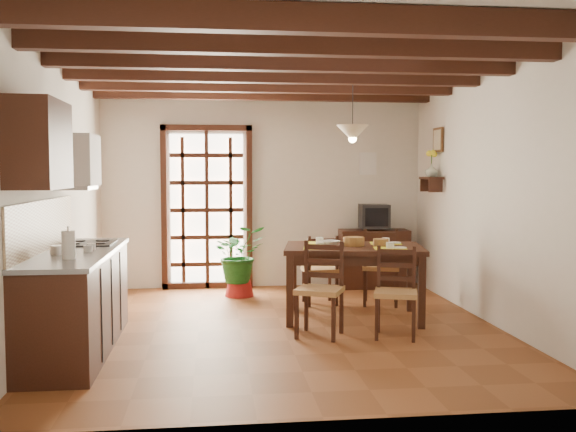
{
  "coord_description": "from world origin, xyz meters",
  "views": [
    {
      "loc": [
        -0.72,
        -6.56,
        1.64
      ],
      "look_at": [
        0.1,
        0.4,
        1.15
      ],
      "focal_mm": 40.0,
      "sensor_mm": 36.0,
      "label": 1
    }
  ],
  "objects": [
    {
      "name": "chair_near_right",
      "position": [
        1.07,
        -0.47,
        0.28
      ],
      "size": [
        0.51,
        0.5,
        0.89
      ],
      "rotation": [
        0.0,
        0.0,
        -0.3
      ],
      "color": "#B4834D",
      "rests_on": "ground_plane"
    },
    {
      "name": "crt_tv",
      "position": [
        1.54,
        2.22,
        1.01
      ],
      "size": [
        0.41,
        0.39,
        0.34
      ],
      "rotation": [
        0.0,
        0.0,
        -0.06
      ],
      "color": "black",
      "rests_on": "sideboard"
    },
    {
      "name": "table_setting",
      "position": [
        0.83,
        0.35,
        0.91
      ],
      "size": [
        1.09,
        0.73,
        0.1
      ],
      "rotation": [
        0.0,
        0.0,
        -0.17
      ],
      "color": "#FFF528",
      "rests_on": "dining_table"
    },
    {
      "name": "fuse_box",
      "position": [
        1.5,
        2.48,
        1.75
      ],
      "size": [
        0.25,
        0.03,
        0.32
      ],
      "primitive_type": "cube",
      "color": "white",
      "rests_on": "room_shell"
    },
    {
      "name": "shelf_flowers",
      "position": [
        2.14,
        1.6,
        1.86
      ],
      "size": [
        0.14,
        0.14,
        0.36
      ],
      "color": "#FFF528",
      "rests_on": "shelf_vase"
    },
    {
      "name": "range_hood",
      "position": [
        -2.05,
        -0.05,
        1.73
      ],
      "size": [
        0.38,
        0.6,
        0.54
      ],
      "color": "white",
      "rests_on": "room_shell"
    },
    {
      "name": "pendant_lamp",
      "position": [
        0.83,
        0.45,
        2.08
      ],
      "size": [
        0.36,
        0.36,
        0.84
      ],
      "color": "black",
      "rests_on": "room_shell"
    },
    {
      "name": "table_bowl",
      "position": [
        0.57,
        0.45,
        0.84
      ],
      "size": [
        0.29,
        0.29,
        0.05
      ],
      "primitive_type": "imported",
      "rotation": [
        0.0,
        0.0,
        0.42
      ],
      "color": "white",
      "rests_on": "dining_table"
    },
    {
      "name": "room_shell",
      "position": [
        0.0,
        0.0,
        1.82
      ],
      "size": [
        4.52,
        5.02,
        2.81
      ],
      "color": "silver",
      "rests_on": "ground_plane"
    },
    {
      "name": "potted_plant",
      "position": [
        -0.38,
        1.8,
        0.57
      ],
      "size": [
        2.09,
        1.91,
        1.96
      ],
      "primitive_type": "imported",
      "rotation": [
        0.0,
        0.0,
        0.26
      ],
      "color": "#144C19",
      "rests_on": "ground_plane"
    },
    {
      "name": "chair_far_left",
      "position": [
        0.59,
        1.18,
        0.27
      ],
      "size": [
        0.43,
        0.41,
        0.86
      ],
      "rotation": [
        0.0,
        0.0,
        3.22
      ],
      "color": "#B4834D",
      "rests_on": "ground_plane"
    },
    {
      "name": "wall_shelf",
      "position": [
        2.14,
        1.6,
        1.51
      ],
      "size": [
        0.2,
        0.42,
        0.2
      ],
      "color": "black",
      "rests_on": "room_shell"
    },
    {
      "name": "counter_items",
      "position": [
        -1.95,
        -0.51,
        0.96
      ],
      "size": [
        0.5,
        1.43,
        0.25
      ],
      "color": "black",
      "rests_on": "kitchen_counter"
    },
    {
      "name": "shelf_vase",
      "position": [
        2.14,
        1.6,
        1.65
      ],
      "size": [
        0.15,
        0.15,
        0.15
      ],
      "primitive_type": "imported",
      "color": "#B2BFB2",
      "rests_on": "wall_shelf"
    },
    {
      "name": "plant_pot",
      "position": [
        -0.38,
        1.8,
        0.11
      ],
      "size": [
        0.39,
        0.39,
        0.24
      ],
      "primitive_type": "cone",
      "color": "maroon",
      "rests_on": "ground_plane"
    },
    {
      "name": "chair_near_left",
      "position": [
        0.33,
        -0.34,
        0.29
      ],
      "size": [
        0.56,
        0.55,
        0.93
      ],
      "rotation": [
        0.0,
        0.0,
        -0.42
      ],
      "color": "#B4834D",
      "rests_on": "ground_plane"
    },
    {
      "name": "ceiling_beams",
      "position": [
        0.0,
        0.0,
        2.69
      ],
      "size": [
        4.5,
        4.34,
        0.2
      ],
      "color": "black",
      "rests_on": "room_shell"
    },
    {
      "name": "dining_table",
      "position": [
        0.83,
        0.35,
        0.71
      ],
      "size": [
        1.64,
        1.2,
        0.82
      ],
      "rotation": [
        0.0,
        0.0,
        -0.17
      ],
      "color": "#341A11",
      "rests_on": "ground_plane"
    },
    {
      "name": "framed_picture",
      "position": [
        2.22,
        1.6,
        2.05
      ],
      "size": [
        0.03,
        0.32,
        0.32
      ],
      "color": "brown",
      "rests_on": "room_shell"
    },
    {
      "name": "kitchen_counter",
      "position": [
        -1.96,
        -0.6,
        0.47
      ],
      "size": [
        0.64,
        2.25,
        1.38
      ],
      "color": "black",
      "rests_on": "ground_plane"
    },
    {
      "name": "chair_far_right",
      "position": [
        1.32,
        1.05,
        0.3
      ],
      "size": [
        0.53,
        0.52,
        0.95
      ],
      "rotation": [
        0.0,
        0.0,
        2.87
      ],
      "color": "#B4834D",
      "rests_on": "ground_plane"
    },
    {
      "name": "upper_cabinet",
      "position": [
        -2.08,
        -1.3,
        1.85
      ],
      "size": [
        0.35,
        0.8,
        0.7
      ],
      "primitive_type": "cube",
      "color": "black",
      "rests_on": "room_shell"
    },
    {
      "name": "ground_plane",
      "position": [
        0.0,
        0.0,
        0.0
      ],
      "size": [
        5.0,
        5.0,
        0.0
      ],
      "primitive_type": "plane",
      "color": "brown"
    },
    {
      "name": "sideboard",
      "position": [
        1.54,
        2.23,
        0.41
      ],
      "size": [
        0.98,
        0.48,
        0.82
      ],
      "primitive_type": "cube",
      "rotation": [
        0.0,
        0.0,
        -0.05
      ],
      "color": "black",
      "rests_on": "ground_plane"
    },
    {
      "name": "french_door",
      "position": [
        -0.8,
        2.45,
        1.18
      ],
      "size": [
        1.26,
        0.11,
        2.32
      ],
      "color": "white",
      "rests_on": "ground_plane"
    }
  ]
}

